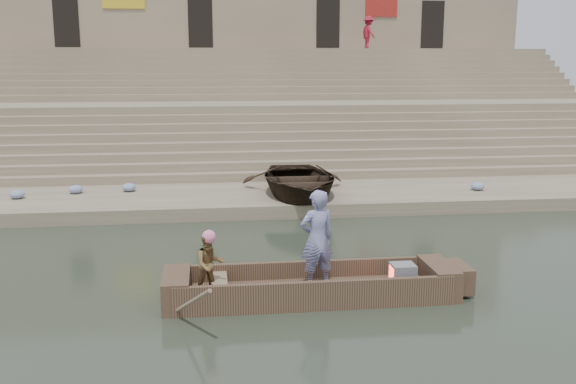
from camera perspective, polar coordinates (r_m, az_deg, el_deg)
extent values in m
plane|color=#252F23|center=(12.84, 1.22, -8.91)|extent=(120.00, 120.00, 0.00)
cube|color=gray|center=(20.44, -2.06, -0.63)|extent=(32.00, 4.00, 0.40)
cube|color=gray|center=(27.64, -3.50, 5.03)|extent=(32.00, 3.00, 2.80)
cube|color=gray|center=(34.51, -4.30, 8.28)|extent=(32.00, 3.00, 5.20)
cube|color=gray|center=(22.61, -2.58, 0.92)|extent=(32.00, 0.50, 0.70)
cube|color=gray|center=(23.07, -2.69, 1.51)|extent=(32.00, 0.50, 1.00)
cube|color=gray|center=(23.54, -2.79, 2.08)|extent=(32.00, 0.50, 1.30)
cube|color=gray|center=(24.01, -2.89, 2.62)|extent=(32.00, 0.50, 1.60)
cube|color=gray|center=(24.48, -2.98, 3.15)|extent=(32.00, 0.50, 1.90)
cube|color=gray|center=(24.95, -3.07, 3.65)|extent=(32.00, 0.50, 2.20)
cube|color=gray|center=(25.43, -3.16, 4.14)|extent=(32.00, 0.50, 2.50)
cube|color=gray|center=(25.91, -3.24, 4.61)|extent=(32.00, 0.50, 2.80)
cube|color=gray|center=(29.36, -3.73, 5.69)|extent=(32.00, 0.50, 3.10)
cube|color=gray|center=(29.84, -3.79, 6.08)|extent=(32.00, 0.50, 3.40)
cube|color=gray|center=(30.33, -3.86, 6.44)|extent=(32.00, 0.50, 3.70)
cube|color=gray|center=(30.81, -3.92, 6.80)|extent=(32.00, 0.50, 4.00)
cube|color=gray|center=(31.30, -3.97, 7.15)|extent=(32.00, 0.50, 4.30)
cube|color=gray|center=(31.79, -4.03, 7.48)|extent=(32.00, 0.50, 4.60)
cube|color=gray|center=(32.27, -4.09, 7.81)|extent=(32.00, 0.50, 4.90)
cube|color=gray|center=(32.76, -4.14, 8.12)|extent=(32.00, 0.50, 5.20)
cube|color=gray|center=(38.47, -4.69, 13.07)|extent=(32.00, 5.00, 11.20)
cube|color=black|center=(36.74, -19.14, 14.14)|extent=(1.30, 0.18, 2.60)
cube|color=black|center=(36.03, -7.82, 14.71)|extent=(1.30, 0.18, 2.60)
cube|color=black|center=(36.66, 3.56, 14.73)|extent=(1.30, 0.18, 2.60)
cube|color=black|center=(38.23, 12.72, 14.34)|extent=(1.30, 0.18, 2.60)
cube|color=maroon|center=(37.33, 8.32, 16.12)|extent=(1.80, 0.10, 1.20)
cube|color=brown|center=(12.48, 2.05, -8.99)|extent=(5.00, 1.30, 0.22)
cube|color=brown|center=(11.85, 2.54, -9.26)|extent=(5.20, 0.12, 0.56)
cube|color=brown|center=(13.00, 1.61, -7.35)|extent=(5.20, 0.12, 0.56)
cube|color=brown|center=(12.28, -9.90, -8.56)|extent=(0.50, 1.30, 0.60)
cube|color=brown|center=(13.05, 13.27, -7.49)|extent=(0.50, 1.30, 0.60)
cube|color=brown|center=(13.19, 14.91, -7.28)|extent=(0.35, 0.90, 0.50)
cube|color=#937A5B|center=(12.24, -6.14, -8.03)|extent=(0.30, 1.20, 0.08)
cylinder|color=#937A5B|center=(11.44, -9.34, -10.08)|extent=(1.03, 2.10, 1.36)
sphere|color=pink|center=(11.83, -7.06, -3.99)|extent=(0.26, 0.26, 0.26)
imported|color=navy|center=(12.20, 2.59, -4.21)|extent=(0.80, 0.64, 1.91)
imported|color=#27752E|center=(11.98, -7.00, -6.42)|extent=(0.67, 0.59, 1.17)
cube|color=slate|center=(12.78, 10.19, -7.20)|extent=(0.46, 0.42, 0.40)
cube|color=#E5593F|center=(12.72, 9.28, -7.26)|extent=(0.04, 0.34, 0.32)
imported|color=#2D2116|center=(19.95, 0.93, 1.09)|extent=(3.38, 4.71, 0.97)
imported|color=maroon|center=(35.57, 7.18, 13.91)|extent=(0.88, 1.24, 1.74)
ellipsoid|color=#3F5999|center=(21.24, -13.99, 0.41)|extent=(0.44, 0.44, 0.26)
ellipsoid|color=#3F5999|center=(21.37, -18.39, 0.23)|extent=(0.44, 0.44, 0.26)
ellipsoid|color=#3F5999|center=(21.70, 16.54, 0.50)|extent=(0.44, 0.44, 0.26)
ellipsoid|color=#3F5999|center=(21.19, -22.99, -0.19)|extent=(0.44, 0.44, 0.26)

